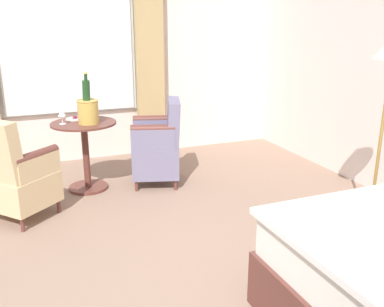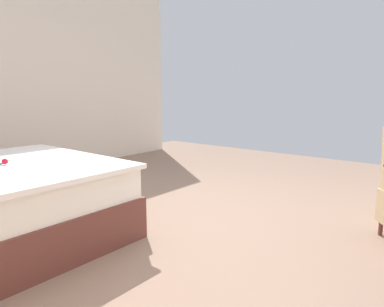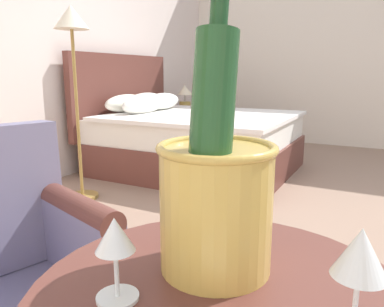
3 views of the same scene
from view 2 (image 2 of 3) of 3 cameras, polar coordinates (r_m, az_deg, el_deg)
ground_plane at (r=3.44m, az=1.72°, el=-10.99°), size 8.14×8.14×0.00m
wall_far_side at (r=5.92m, az=-25.85°, el=12.33°), size 0.12×5.75×3.15m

